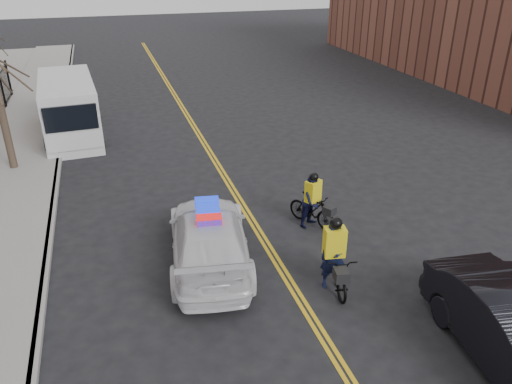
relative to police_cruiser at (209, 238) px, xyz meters
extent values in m
plane|color=black|center=(1.73, -1.70, -0.75)|extent=(120.00, 120.00, 0.00)
cube|color=gold|center=(1.65, 6.30, -0.74)|extent=(0.10, 60.00, 0.01)
cube|color=gold|center=(1.81, 6.30, -0.74)|extent=(0.10, 60.00, 0.01)
cube|color=gray|center=(-5.77, 6.30, -0.67)|extent=(3.00, 60.00, 0.15)
cube|color=gray|center=(-4.27, 6.30, -0.67)|extent=(0.20, 60.00, 0.15)
cylinder|color=#32281E|center=(-5.87, 8.30, 1.40)|extent=(0.28, 0.28, 4.00)
imported|color=white|center=(0.00, 0.00, -0.01)|extent=(2.86, 5.38, 1.49)
cube|color=#0C26CC|center=(0.00, 0.00, 0.82)|extent=(0.83, 1.44, 0.16)
cube|color=silver|center=(-3.77, 11.86, 0.54)|extent=(2.62, 6.17, 2.57)
cube|color=silver|center=(-3.60, 9.24, 0.31)|extent=(2.23, 1.03, 1.34)
cube|color=black|center=(-3.57, 8.79, 0.98)|extent=(2.02, 0.24, 1.01)
cylinder|color=black|center=(-4.71, 10.00, -0.36)|extent=(0.33, 0.80, 0.78)
cylinder|color=black|center=(-2.59, 10.14, -0.36)|extent=(0.33, 0.80, 0.78)
cylinder|color=black|center=(-4.94, 13.58, -0.36)|extent=(0.33, 0.80, 0.78)
cylinder|color=black|center=(-2.82, 13.71, -0.36)|extent=(0.33, 0.80, 0.78)
imported|color=black|center=(2.70, -1.99, -0.22)|extent=(1.03, 2.09, 1.05)
imported|color=black|center=(2.70, -1.99, 0.15)|extent=(0.72, 0.54, 1.80)
cube|color=yellow|center=(2.70, -1.99, 0.55)|extent=(0.56, 0.43, 0.76)
sphere|color=black|center=(2.70, -1.99, 1.06)|extent=(0.30, 0.30, 0.30)
cube|color=black|center=(2.58, -2.67, 0.07)|extent=(0.39, 0.42, 0.28)
imported|color=black|center=(3.43, 1.03, -0.23)|extent=(1.28, 1.76, 1.05)
imported|color=black|center=(3.43, 1.03, 0.06)|extent=(0.98, 0.92, 1.62)
cube|color=yellow|center=(3.43, 1.03, 0.41)|extent=(0.56, 0.50, 0.68)
sphere|color=black|center=(3.43, 1.03, 0.88)|extent=(0.27, 0.27, 0.27)
cube|color=black|center=(3.74, 0.48, -0.02)|extent=(0.42, 0.44, 0.25)
camera|label=1|loc=(-2.18, -11.30, 6.95)|focal=35.00mm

